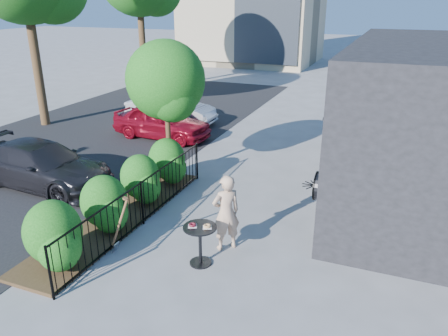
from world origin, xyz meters
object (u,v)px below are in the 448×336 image
at_px(cafe_table, 200,238).
at_px(car_silver, 171,109).
at_px(shovel, 119,228).
at_px(car_red, 162,121).
at_px(patio_tree, 167,85).
at_px(car_darkgrey, 42,165).
at_px(woman, 226,213).

relative_size(cafe_table, car_silver, 0.24).
xyz_separation_m(shovel, car_red, (-3.21, 7.45, 0.05)).
bearing_deg(patio_tree, shovel, -76.35).
relative_size(cafe_table, car_darkgrey, 0.21).
bearing_deg(car_darkgrey, car_red, -5.87).
bearing_deg(car_silver, patio_tree, -151.82).
xyz_separation_m(patio_tree, car_red, (-2.23, 3.42, -2.12)).
height_order(patio_tree, car_silver, patio_tree).
xyz_separation_m(cafe_table, car_darkgrey, (-5.77, 1.91, 0.05)).
height_order(shovel, car_silver, shovel).
distance_m(patio_tree, cafe_table, 5.11).
xyz_separation_m(patio_tree, car_darkgrey, (-3.08, -1.85, -2.14)).
height_order(patio_tree, shovel, patio_tree).
bearing_deg(woman, car_silver, -99.43).
bearing_deg(car_darkgrey, patio_tree, -55.72).
height_order(woman, car_silver, woman).
relative_size(patio_tree, car_silver, 1.04).
bearing_deg(car_red, shovel, -152.28).
relative_size(patio_tree, car_red, 1.04).
bearing_deg(shovel, patio_tree, 103.65).
relative_size(woman, car_silver, 0.44).
bearing_deg(shovel, cafe_table, 9.36).
bearing_deg(cafe_table, shovel, -170.64).
relative_size(shovel, car_silver, 0.36).
bearing_deg(woman, patio_tree, -89.92).
height_order(car_silver, car_darkgrey, car_darkgrey).
xyz_separation_m(patio_tree, shovel, (0.98, -4.04, -2.16)).
bearing_deg(patio_tree, car_silver, 118.26).
relative_size(woman, car_darkgrey, 0.39).
bearing_deg(woman, cafe_table, 27.01).
relative_size(car_red, car_darkgrey, 0.88).
bearing_deg(woman, car_red, -95.44).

